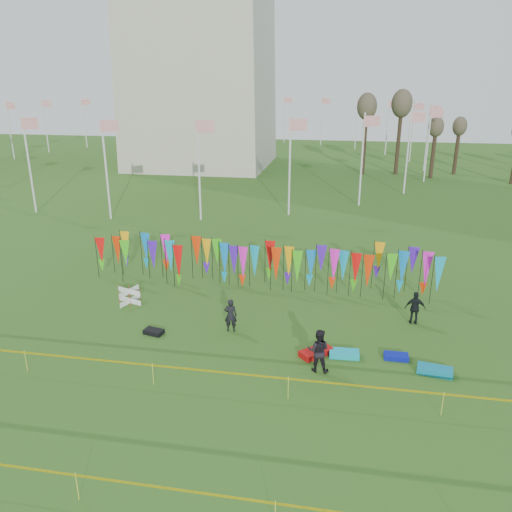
% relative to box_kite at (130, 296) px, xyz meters
% --- Properties ---
extents(ground, '(160.00, 160.00, 0.00)m').
position_rel_box_kite_xyz_m(ground, '(5.81, -4.95, -0.40)').
color(ground, '#2E4F16').
rests_on(ground, ground).
extents(flagpole_ring, '(57.40, 56.16, 8.00)m').
position_rel_box_kite_xyz_m(flagpole_ring, '(-8.19, 43.05, 3.60)').
color(flagpole_ring, silver).
rests_on(flagpole_ring, ground).
extents(banner_row, '(18.64, 0.64, 2.44)m').
position_rel_box_kite_xyz_m(banner_row, '(6.09, 3.34, 1.15)').
color(banner_row, black).
rests_on(banner_row, ground).
extents(caution_tape_near, '(26.00, 0.02, 0.90)m').
position_rel_box_kite_xyz_m(caution_tape_near, '(5.59, -6.53, 0.38)').
color(caution_tape_near, '#FFEE05').
rests_on(caution_tape_near, ground).
extents(caution_tape_far, '(26.00, 0.02, 0.90)m').
position_rel_box_kite_xyz_m(caution_tape_far, '(5.59, -11.93, 0.38)').
color(caution_tape_far, '#FFEE05').
rests_on(caution_tape_far, ground).
extents(box_kite, '(0.72, 0.72, 0.80)m').
position_rel_box_kite_xyz_m(box_kite, '(0.00, 0.00, 0.00)').
color(box_kite, red).
rests_on(box_kite, ground).
extents(person_left, '(0.60, 0.47, 1.53)m').
position_rel_box_kite_xyz_m(person_left, '(5.61, -1.95, 0.37)').
color(person_left, black).
rests_on(person_left, ground).
extents(person_mid, '(0.87, 0.57, 1.73)m').
position_rel_box_kite_xyz_m(person_mid, '(9.60, -4.50, 0.47)').
color(person_mid, black).
rests_on(person_mid, ground).
extents(person_right, '(0.91, 0.52, 1.55)m').
position_rel_box_kite_xyz_m(person_right, '(13.70, 0.21, 0.38)').
color(person_right, black).
rests_on(person_right, ground).
extents(kite_bag_turquoise, '(1.21, 0.65, 0.24)m').
position_rel_box_kite_xyz_m(kite_bag_turquoise, '(10.60, -3.28, -0.28)').
color(kite_bag_turquoise, '#0DB7CF').
rests_on(kite_bag_turquoise, ground).
extents(kite_bag_blue, '(0.96, 0.51, 0.20)m').
position_rel_box_kite_xyz_m(kite_bag_blue, '(12.65, -3.10, -0.30)').
color(kite_bag_blue, '#0A16AD').
rests_on(kite_bag_blue, ground).
extents(kite_bag_red, '(1.43, 1.40, 0.25)m').
position_rel_box_kite_xyz_m(kite_bag_red, '(9.47, -3.37, -0.27)').
color(kite_bag_red, '#B40D0C').
rests_on(kite_bag_red, ground).
extents(kite_bag_black, '(0.93, 0.67, 0.20)m').
position_rel_box_kite_xyz_m(kite_bag_black, '(2.33, -2.81, -0.30)').
color(kite_bag_black, black).
rests_on(kite_bag_black, ground).
extents(kite_bag_teal, '(1.37, 0.83, 0.25)m').
position_rel_box_kite_xyz_m(kite_bag_teal, '(14.00, -3.93, -0.28)').
color(kite_bag_teal, '#0B7EA3').
rests_on(kite_bag_teal, ground).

